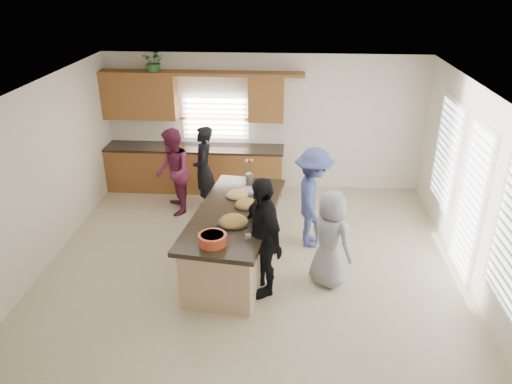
# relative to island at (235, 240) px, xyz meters

# --- Properties ---
(floor) EXTENTS (6.50, 6.50, 0.00)m
(floor) POSITION_rel_island_xyz_m (0.26, 0.17, -0.45)
(floor) COLOR #C6B693
(floor) RESTS_ON ground
(room_shell) EXTENTS (6.52, 6.02, 2.81)m
(room_shell) POSITION_rel_island_xyz_m (0.26, 0.17, 1.45)
(room_shell) COLOR silver
(room_shell) RESTS_ON ground
(back_cabinetry) EXTENTS (4.08, 0.66, 2.46)m
(back_cabinetry) POSITION_rel_island_xyz_m (-1.20, 2.90, 0.46)
(back_cabinetry) COLOR brown
(back_cabinetry) RESTS_ON ground
(right_wall_glazing) EXTENTS (0.06, 4.00, 2.25)m
(right_wall_glazing) POSITION_rel_island_xyz_m (3.48, 0.04, 0.89)
(right_wall_glazing) COLOR white
(right_wall_glazing) RESTS_ON ground
(island) EXTENTS (1.49, 2.83, 0.95)m
(island) POSITION_rel_island_xyz_m (0.00, 0.00, 0.00)
(island) COLOR tan
(island) RESTS_ON ground
(platter_front) EXTENTS (0.47, 0.47, 0.19)m
(platter_front) POSITION_rel_island_xyz_m (0.02, -0.40, 0.53)
(platter_front) COLOR black
(platter_front) RESTS_ON island
(platter_mid) EXTENTS (0.40, 0.40, 0.16)m
(platter_mid) POSITION_rel_island_xyz_m (0.17, 0.18, 0.52)
(platter_mid) COLOR black
(platter_mid) RESTS_ON island
(platter_back) EXTENTS (0.39, 0.39, 0.16)m
(platter_back) POSITION_rel_island_xyz_m (-0.02, 0.52, 0.52)
(platter_back) COLOR black
(platter_back) RESTS_ON island
(salad_bowl) EXTENTS (0.38, 0.38, 0.14)m
(salad_bowl) POSITION_rel_island_xyz_m (-0.19, -0.99, 0.58)
(salad_bowl) COLOR #D44B26
(salad_bowl) RESTS_ON island
(clear_cup) EXTENTS (0.09, 0.09, 0.09)m
(clear_cup) POSITION_rel_island_xyz_m (0.28, -0.87, 0.54)
(clear_cup) COLOR white
(clear_cup) RESTS_ON island
(plate_stack) EXTENTS (0.25, 0.25, 0.05)m
(plate_stack) POSITION_rel_island_xyz_m (0.15, 0.71, 0.52)
(plate_stack) COLOR #A980BA
(plate_stack) RESTS_ON island
(flower_vase) EXTENTS (0.14, 0.14, 0.42)m
(flower_vase) POSITION_rel_island_xyz_m (0.13, 1.14, 0.72)
(flower_vase) COLOR silver
(flower_vase) RESTS_ON island
(potted_plant) EXTENTS (0.52, 0.48, 0.47)m
(potted_plant) POSITION_rel_island_xyz_m (-1.87, 2.99, 2.18)
(potted_plant) COLOR #31752E
(potted_plant) RESTS_ON back_cabinetry
(woman_left_back) EXTENTS (0.47, 0.65, 1.66)m
(woman_left_back) POSITION_rel_island_xyz_m (-0.81, 1.95, 0.38)
(woman_left_back) COLOR black
(woman_left_back) RESTS_ON ground
(woman_left_mid) EXTENTS (0.83, 0.95, 1.66)m
(woman_left_mid) POSITION_rel_island_xyz_m (-1.36, 1.77, 0.38)
(woman_left_mid) COLOR maroon
(woman_left_mid) RESTS_ON ground
(woman_left_front) EXTENTS (0.88, 1.13, 1.79)m
(woman_left_front) POSITION_rel_island_xyz_m (0.46, -0.65, 0.44)
(woman_left_front) COLOR black
(woman_left_front) RESTS_ON ground
(woman_right_back) EXTENTS (0.66, 1.12, 1.72)m
(woman_right_back) POSITION_rel_island_xyz_m (1.21, 0.74, 0.41)
(woman_right_back) COLOR #3A467F
(woman_right_back) RESTS_ON ground
(woman_right_front) EXTENTS (0.84, 0.86, 1.50)m
(woman_right_front) POSITION_rel_island_xyz_m (1.42, -0.39, 0.30)
(woman_right_front) COLOR gray
(woman_right_front) RESTS_ON ground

